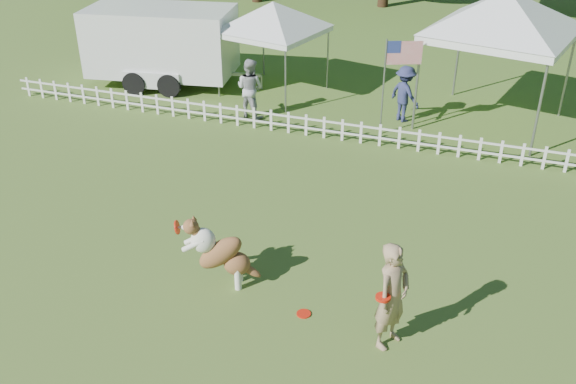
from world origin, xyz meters
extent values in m
plane|color=#3A631F|center=(0.00, 0.00, 0.00)|extent=(120.00, 120.00, 0.00)
imported|color=#9E815F|center=(1.98, -0.23, 0.91)|extent=(0.67, 0.79, 1.83)
cylinder|color=red|center=(0.51, -0.04, 0.01)|extent=(0.28, 0.28, 0.02)
imported|color=#A9A8AE|center=(-3.66, 7.76, 0.84)|extent=(0.93, 0.79, 1.68)
imported|color=navy|center=(0.50, 8.90, 0.79)|extent=(1.17, 1.08, 1.58)
camera|label=1|loc=(3.07, -8.05, 7.00)|focal=40.00mm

